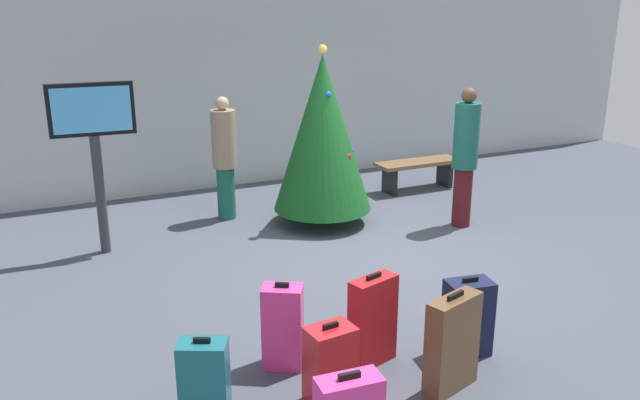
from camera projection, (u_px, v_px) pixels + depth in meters
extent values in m
plane|color=#424754|center=(381.00, 261.00, 7.69)|extent=(16.00, 16.00, 0.00)
cube|color=#B7BCC1|center=(260.00, 84.00, 10.64)|extent=(16.00, 0.20, 3.29)
cylinder|color=#4C3319|center=(322.00, 215.00, 8.97)|extent=(0.12, 0.12, 0.22)
cone|color=#14511E|center=(322.00, 134.00, 8.63)|extent=(1.34, 1.34, 2.09)
sphere|color=#F2D84C|center=(323.00, 49.00, 8.30)|extent=(0.12, 0.12, 0.12)
sphere|color=yellow|center=(309.00, 104.00, 8.59)|extent=(0.08, 0.08, 0.08)
sphere|color=blue|center=(328.00, 94.00, 8.34)|extent=(0.08, 0.08, 0.08)
sphere|color=red|center=(348.00, 156.00, 8.51)|extent=(0.08, 0.08, 0.08)
sphere|color=blue|center=(351.00, 151.00, 8.73)|extent=(0.08, 0.08, 0.08)
cylinder|color=#333338|center=(100.00, 195.00, 7.75)|extent=(0.12, 0.12, 1.46)
cube|color=black|center=(91.00, 109.00, 7.44)|extent=(0.97, 0.14, 0.61)
cube|color=#4CB2F2|center=(92.00, 110.00, 7.40)|extent=(0.87, 0.07, 0.52)
cube|color=brown|center=(418.00, 163.00, 10.43)|extent=(1.42, 0.44, 0.06)
cube|color=black|center=(390.00, 181.00, 10.28)|extent=(0.08, 0.35, 0.42)
cube|color=black|center=(445.00, 173.00, 10.72)|extent=(0.08, 0.35, 0.42)
cylinder|color=#4C1419|center=(462.00, 197.00, 8.78)|extent=(0.25, 0.25, 0.82)
cylinder|color=#19594C|center=(466.00, 136.00, 8.53)|extent=(0.44, 0.44, 0.87)
sphere|color=brown|center=(469.00, 95.00, 8.37)|extent=(0.20, 0.20, 0.20)
cylinder|color=#19594C|center=(226.00, 193.00, 9.08)|extent=(0.25, 0.25, 0.75)
cylinder|color=gray|center=(224.00, 139.00, 8.86)|extent=(0.38, 0.38, 0.80)
sphere|color=tan|center=(222.00, 103.00, 8.71)|extent=(0.18, 0.18, 0.18)
cube|color=#B2191E|center=(330.00, 364.00, 4.93)|extent=(0.38, 0.29, 0.62)
cube|color=black|center=(331.00, 326.00, 4.83)|extent=(0.13, 0.04, 0.04)
cube|color=#141938|center=(468.00, 318.00, 5.60)|extent=(0.43, 0.32, 0.68)
cube|color=black|center=(470.00, 280.00, 5.49)|extent=(0.14, 0.05, 0.04)
cube|color=#B2191E|center=(373.00, 321.00, 5.43)|extent=(0.46, 0.28, 0.78)
cube|color=black|center=(374.00, 276.00, 5.31)|extent=(0.15, 0.07, 0.04)
cube|color=black|center=(349.00, 376.00, 3.90)|extent=(0.14, 0.04, 0.04)
cube|color=#E5388C|center=(283.00, 327.00, 5.38)|extent=(0.40, 0.36, 0.73)
cube|color=black|center=(282.00, 285.00, 5.27)|extent=(0.11, 0.08, 0.04)
cube|color=#19606B|center=(204.00, 377.00, 4.80)|extent=(0.43, 0.37, 0.58)
cube|color=black|center=(202.00, 340.00, 4.71)|extent=(0.13, 0.08, 0.04)
cube|color=brown|center=(452.00, 344.00, 5.05)|extent=(0.53, 0.31, 0.79)
cube|color=black|center=(456.00, 295.00, 4.93)|extent=(0.18, 0.08, 0.04)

